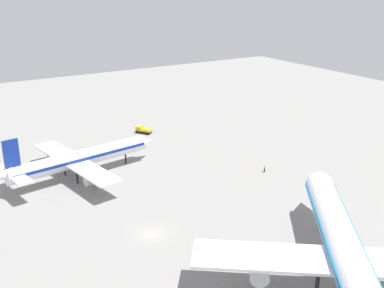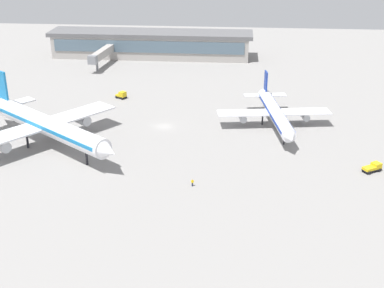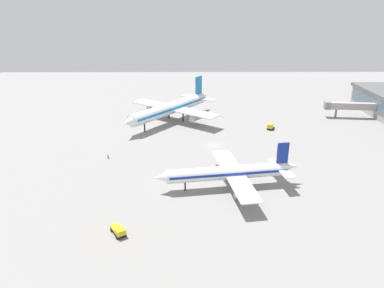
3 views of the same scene
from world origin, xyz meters
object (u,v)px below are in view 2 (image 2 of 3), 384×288
(baggage_tug, at_px, (122,95))
(airplane_at_gate, at_px, (46,125))
(pushback_tractor, at_px, (373,167))
(airplane_taxiing, at_px, (275,113))
(ground_crew_worker, at_px, (192,183))

(baggage_tug, bearing_deg, airplane_at_gate, -74.38)
(airplane_at_gate, xyz_separation_m, pushback_tractor, (-78.39, 7.50, -4.84))
(airplane_taxiing, xyz_separation_m, ground_crew_worker, (19.34, 36.42, -3.46))
(airplane_taxiing, relative_size, ground_crew_worker, 23.28)
(airplane_taxiing, bearing_deg, baggage_tug, -122.88)
(ground_crew_worker, bearing_deg, baggage_tug, -145.18)
(airplane_at_gate, bearing_deg, baggage_tug, 112.14)
(ground_crew_worker, bearing_deg, airplane_taxiing, 161.20)
(airplane_at_gate, relative_size, airplane_taxiing, 1.14)
(airplane_at_gate, height_order, airplane_taxiing, airplane_at_gate)
(airplane_at_gate, height_order, ground_crew_worker, airplane_at_gate)
(airplane_at_gate, distance_m, ground_crew_worker, 42.64)
(airplane_at_gate, height_order, baggage_tug, airplane_at_gate)
(airplane_taxiing, bearing_deg, airplane_at_gate, -81.27)
(airplane_taxiing, height_order, ground_crew_worker, airplane_taxiing)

